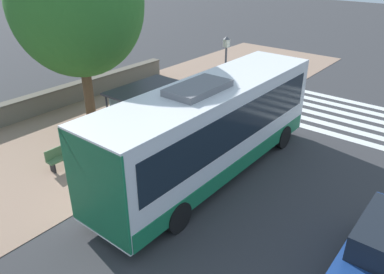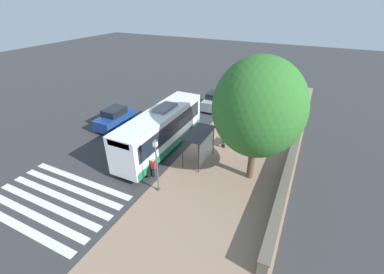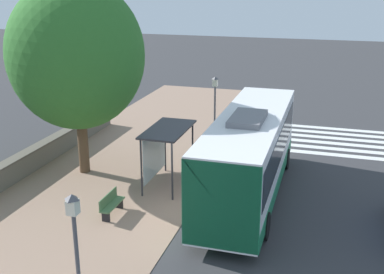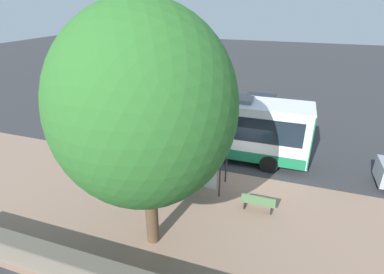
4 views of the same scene
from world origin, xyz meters
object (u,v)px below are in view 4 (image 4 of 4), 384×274
object	(u,v)px
bus	(218,125)
street_lamp_far	(123,123)
bench	(258,202)
shade_tree	(144,108)
parked_car_far_lane	(259,108)
pedestrian	(151,142)
bus_shelter	(194,148)

from	to	relation	value
bus	street_lamp_far	bearing A→B (deg)	119.10
bench	shade_tree	distance (m)	7.02
bus	parked_car_far_lane	size ratio (longest dim) A/B	2.45
bench	shade_tree	xyz separation A→B (m)	(-3.15, 3.67, 5.08)
pedestrian	shade_tree	world-z (taller)	shade_tree
bus_shelter	street_lamp_far	world-z (taller)	street_lamp_far
pedestrian	bus	bearing A→B (deg)	-67.11
bus_shelter	parked_car_far_lane	distance (m)	10.63
bus_shelter	shade_tree	xyz separation A→B (m)	(-4.17, 0.29, 3.39)
bus	pedestrian	world-z (taller)	bus
bench	parked_car_far_lane	world-z (taller)	parked_car_far_lane
bus_shelter	bench	bearing A→B (deg)	-106.72
pedestrian	parked_car_far_lane	distance (m)	9.75
bus	pedestrian	bearing A→B (deg)	112.89
parked_car_far_lane	bench	bearing A→B (deg)	-172.50
bus	bench	world-z (taller)	bus
bench	street_lamp_far	world-z (taller)	street_lamp_far
bench	parked_car_far_lane	size ratio (longest dim) A/B	0.35
parked_car_far_lane	street_lamp_far	bearing A→B (deg)	145.27
bus_shelter	parked_car_far_lane	bearing A→B (deg)	-10.26
pedestrian	shade_tree	bearing A→B (deg)	-153.80
bus_shelter	bench	xyz separation A→B (m)	(-1.02, -3.38, -1.69)
bus_shelter	pedestrian	bearing A→B (deg)	57.08
shade_tree	parked_car_far_lane	size ratio (longest dim) A/B	2.08
bench	shade_tree	world-z (taller)	shade_tree
bench	shade_tree	size ratio (longest dim) A/B	0.17
bench	bus	bearing A→B (deg)	33.19
street_lamp_far	parked_car_far_lane	distance (m)	11.39
parked_car_far_lane	bus	bearing A→B (deg)	166.10
bus_shelter	pedestrian	size ratio (longest dim) A/B	1.99
bus_shelter	parked_car_far_lane	xyz separation A→B (m)	(10.39, -1.88, -1.19)
street_lamp_far	parked_car_far_lane	size ratio (longest dim) A/B	0.96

